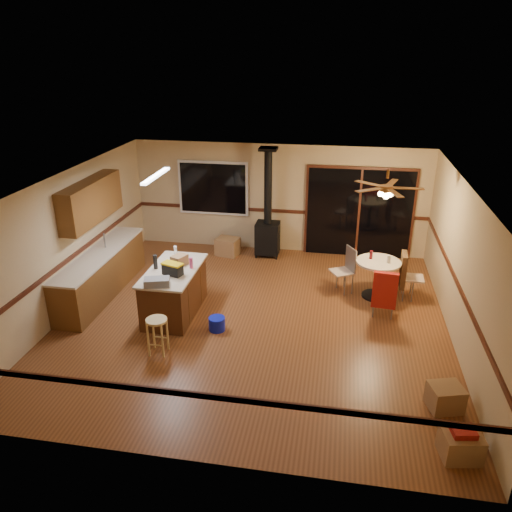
% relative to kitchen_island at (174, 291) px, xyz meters
% --- Properties ---
extents(floor, '(7.00, 7.00, 0.00)m').
position_rel_kitchen_island_xyz_m(floor, '(1.50, 0.00, -0.45)').
color(floor, brown).
rests_on(floor, ground).
extents(ceiling, '(7.00, 7.00, 0.00)m').
position_rel_kitchen_island_xyz_m(ceiling, '(1.50, 0.00, 2.15)').
color(ceiling, silver).
rests_on(ceiling, ground).
extents(wall_back, '(7.00, 0.00, 7.00)m').
position_rel_kitchen_island_xyz_m(wall_back, '(1.50, 3.50, 0.85)').
color(wall_back, tan).
rests_on(wall_back, ground).
extents(wall_front, '(7.00, 0.00, 7.00)m').
position_rel_kitchen_island_xyz_m(wall_front, '(1.50, -3.50, 0.85)').
color(wall_front, tan).
rests_on(wall_front, ground).
extents(wall_left, '(0.00, 7.00, 7.00)m').
position_rel_kitchen_island_xyz_m(wall_left, '(-2.00, 0.00, 0.85)').
color(wall_left, tan).
rests_on(wall_left, ground).
extents(wall_right, '(0.00, 7.00, 7.00)m').
position_rel_kitchen_island_xyz_m(wall_right, '(5.00, 0.00, 0.85)').
color(wall_right, tan).
rests_on(wall_right, ground).
extents(chair_rail, '(7.00, 7.00, 0.08)m').
position_rel_kitchen_island_xyz_m(chair_rail, '(1.50, 0.00, 0.55)').
color(chair_rail, '#401B10').
rests_on(chair_rail, ground).
extents(window, '(1.72, 0.10, 1.32)m').
position_rel_kitchen_island_xyz_m(window, '(-0.10, 3.45, 1.05)').
color(window, black).
rests_on(window, ground).
extents(sliding_door, '(2.52, 0.10, 2.10)m').
position_rel_kitchen_island_xyz_m(sliding_door, '(3.40, 3.45, 0.60)').
color(sliding_door, black).
rests_on(sliding_door, ground).
extents(lower_cabinets, '(0.60, 3.00, 0.86)m').
position_rel_kitchen_island_xyz_m(lower_cabinets, '(-1.70, 0.50, -0.02)').
color(lower_cabinets, brown).
rests_on(lower_cabinets, ground).
extents(countertop, '(0.64, 3.04, 0.04)m').
position_rel_kitchen_island_xyz_m(countertop, '(-1.70, 0.50, 0.43)').
color(countertop, beige).
rests_on(countertop, lower_cabinets).
extents(upper_cabinets, '(0.35, 2.00, 0.80)m').
position_rel_kitchen_island_xyz_m(upper_cabinets, '(-1.83, 0.70, 1.45)').
color(upper_cabinets, brown).
rests_on(upper_cabinets, ground).
extents(kitchen_island, '(0.88, 1.68, 0.90)m').
position_rel_kitchen_island_xyz_m(kitchen_island, '(0.00, 0.00, 0.00)').
color(kitchen_island, '#492612').
rests_on(kitchen_island, ground).
extents(wood_stove, '(0.55, 0.50, 2.52)m').
position_rel_kitchen_island_xyz_m(wood_stove, '(1.30, 3.05, 0.28)').
color(wood_stove, black).
rests_on(wood_stove, ground).
extents(ceiling_fan, '(0.24, 0.24, 0.55)m').
position_rel_kitchen_island_xyz_m(ceiling_fan, '(3.77, 1.32, 1.76)').
color(ceiling_fan, brown).
rests_on(ceiling_fan, ceiling).
extents(fluorescent_strip, '(0.10, 1.20, 0.04)m').
position_rel_kitchen_island_xyz_m(fluorescent_strip, '(-0.30, 0.30, 2.11)').
color(fluorescent_strip, white).
rests_on(fluorescent_strip, ceiling).
extents(toolbox_grey, '(0.48, 0.35, 0.13)m').
position_rel_kitchen_island_xyz_m(toolbox_grey, '(-0.05, -0.68, 0.51)').
color(toolbox_grey, slate).
rests_on(toolbox_grey, kitchen_island).
extents(toolbox_black, '(0.39, 0.29, 0.19)m').
position_rel_kitchen_island_xyz_m(toolbox_black, '(0.08, -0.22, 0.54)').
color(toolbox_black, black).
rests_on(toolbox_black, kitchen_island).
extents(toolbox_yellow_lid, '(0.42, 0.31, 0.03)m').
position_rel_kitchen_island_xyz_m(toolbox_yellow_lid, '(0.08, -0.22, 0.66)').
color(toolbox_yellow_lid, gold).
rests_on(toolbox_yellow_lid, toolbox_black).
extents(box_on_island, '(0.31, 0.35, 0.19)m').
position_rel_kitchen_island_xyz_m(box_on_island, '(0.06, 0.22, 0.54)').
color(box_on_island, olive).
rests_on(box_on_island, kitchen_island).
extents(bottle_dark, '(0.10, 0.10, 0.26)m').
position_rel_kitchen_island_xyz_m(bottle_dark, '(-0.32, -0.01, 0.58)').
color(bottle_dark, black).
rests_on(bottle_dark, kitchen_island).
extents(bottle_pink, '(0.08, 0.08, 0.21)m').
position_rel_kitchen_island_xyz_m(bottle_pink, '(0.32, 0.11, 0.55)').
color(bottle_pink, '#D84C8C').
rests_on(bottle_pink, kitchen_island).
extents(bottle_white, '(0.08, 0.08, 0.20)m').
position_rel_kitchen_island_xyz_m(bottle_white, '(-0.15, 0.64, 0.55)').
color(bottle_white, white).
rests_on(bottle_white, kitchen_island).
extents(bar_stool, '(0.41, 0.41, 0.63)m').
position_rel_kitchen_island_xyz_m(bar_stool, '(0.16, -1.34, -0.14)').
color(bar_stool, tan).
rests_on(bar_stool, floor).
extents(blue_bucket, '(0.39, 0.39, 0.24)m').
position_rel_kitchen_island_xyz_m(blue_bucket, '(0.93, -0.48, -0.33)').
color(blue_bucket, '#0D19BF').
rests_on(blue_bucket, floor).
extents(dining_table, '(0.88, 0.88, 0.78)m').
position_rel_kitchen_island_xyz_m(dining_table, '(3.77, 1.32, 0.08)').
color(dining_table, black).
rests_on(dining_table, ground).
extents(glass_red, '(0.06, 0.06, 0.17)m').
position_rel_kitchen_island_xyz_m(glass_red, '(3.62, 1.42, 0.41)').
color(glass_red, '#590C14').
rests_on(glass_red, dining_table).
extents(glass_cream, '(0.07, 0.07, 0.16)m').
position_rel_kitchen_island_xyz_m(glass_cream, '(3.95, 1.27, 0.41)').
color(glass_cream, beige).
rests_on(glass_cream, dining_table).
extents(chair_left, '(0.55, 0.54, 0.51)m').
position_rel_kitchen_island_xyz_m(chair_left, '(3.17, 1.47, 0.14)').
color(chair_left, tan).
rests_on(chair_left, ground).
extents(chair_near, '(0.46, 0.50, 0.70)m').
position_rel_kitchen_island_xyz_m(chair_near, '(3.85, 0.43, 0.14)').
color(chair_near, tan).
rests_on(chair_near, ground).
extents(chair_right, '(0.48, 0.44, 0.70)m').
position_rel_kitchen_island_xyz_m(chair_right, '(4.29, 1.37, 0.14)').
color(chair_right, tan).
rests_on(chair_right, ground).
extents(box_under_window, '(0.60, 0.51, 0.42)m').
position_rel_kitchen_island_xyz_m(box_under_window, '(0.34, 2.94, -0.24)').
color(box_under_window, olive).
rests_on(box_under_window, floor).
extents(box_corner_a, '(0.53, 0.46, 0.35)m').
position_rel_kitchen_island_xyz_m(box_corner_a, '(4.60, -2.86, -0.28)').
color(box_corner_a, olive).
rests_on(box_corner_a, floor).
extents(box_corner_b, '(0.54, 0.49, 0.36)m').
position_rel_kitchen_island_xyz_m(box_corner_b, '(4.57, -1.96, -0.27)').
color(box_corner_b, olive).
rests_on(box_corner_b, floor).
extents(box_small_red, '(0.32, 0.28, 0.08)m').
position_rel_kitchen_island_xyz_m(box_small_red, '(4.60, -2.86, -0.06)').
color(box_small_red, maroon).
rests_on(box_small_red, box_corner_a).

